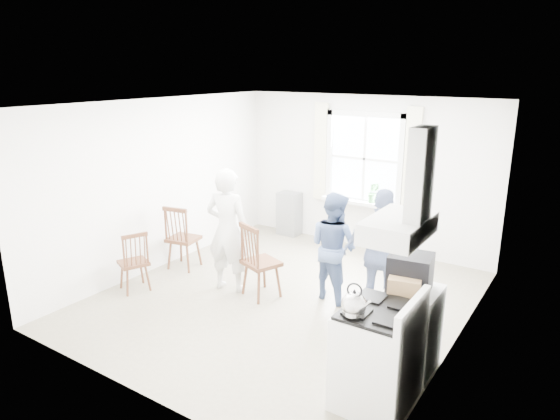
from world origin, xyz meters
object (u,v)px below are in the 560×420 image
at_px(windsor_chair_a, 179,231).
at_px(person_right, 383,254).
at_px(gas_stove, 378,356).
at_px(low_cabinet, 411,329).
at_px(stereo_stack, 410,272).
at_px(person_left, 228,230).
at_px(windsor_chair_c, 135,256).
at_px(person_mid, 334,246).
at_px(windsor_chair_b, 254,253).

xyz_separation_m(windsor_chair_a, person_right, (3.15, 0.32, 0.20)).
bearing_deg(person_right, gas_stove, 96.17).
relative_size(low_cabinet, person_right, 0.55).
bearing_deg(stereo_stack, person_left, 169.50).
xyz_separation_m(windsor_chair_c, person_mid, (2.35, 1.36, 0.20)).
height_order(gas_stove, low_cabinet, gas_stove).
relative_size(windsor_chair_a, person_right, 0.63).
bearing_deg(person_left, person_mid, -168.72).
height_order(stereo_stack, person_mid, person_mid).
distance_m(windsor_chair_a, windsor_chair_c, 0.93).
distance_m(gas_stove, windsor_chair_a, 4.01).
xyz_separation_m(windsor_chair_c, person_left, (1.01, 0.79, 0.33)).
distance_m(stereo_stack, windsor_chair_c, 3.80).
bearing_deg(windsor_chair_a, person_right, 5.74).
bearing_deg(person_left, stereo_stack, 157.89).
bearing_deg(person_mid, person_right, -174.47).
bearing_deg(person_right, windsor_chair_a, -9.65).
relative_size(gas_stove, windsor_chair_b, 1.06).
distance_m(gas_stove, stereo_stack, 0.90).
xyz_separation_m(gas_stove, person_mid, (-1.38, 1.74, 0.25)).
bearing_deg(windsor_chair_b, person_mid, 34.35).
relative_size(low_cabinet, windsor_chair_b, 0.85).
bearing_deg(person_left, person_right, -179.55).
bearing_deg(windsor_chair_a, windsor_chair_b, -5.85).
bearing_deg(gas_stove, windsor_chair_b, 153.04).
height_order(low_cabinet, person_right, person_right).
relative_size(low_cabinet, person_mid, 0.61).
height_order(gas_stove, windsor_chair_b, gas_stove).
xyz_separation_m(gas_stove, windsor_chair_b, (-2.25, 1.14, 0.16)).
xyz_separation_m(person_left, person_mid, (1.34, 0.57, -0.13)).
height_order(windsor_chair_b, person_left, person_left).
distance_m(low_cabinet, stereo_stack, 0.63).
distance_m(person_left, person_mid, 1.46).
relative_size(windsor_chair_b, person_left, 0.61).
xyz_separation_m(gas_stove, low_cabinet, (0.07, 0.70, -0.03)).
height_order(windsor_chair_a, person_left, person_left).
xyz_separation_m(person_left, person_right, (2.08, 0.44, -0.05)).
height_order(gas_stove, windsor_chair_c, gas_stove).
bearing_deg(person_right, windsor_chair_c, 6.48).
distance_m(gas_stove, windsor_chair_b, 2.53).
relative_size(windsor_chair_a, person_mid, 0.70).
relative_size(windsor_chair_c, person_left, 0.51).
bearing_deg(gas_stove, person_mid, 128.30).
bearing_deg(low_cabinet, stereo_stack, -144.03).
relative_size(low_cabinet, person_left, 0.52).
xyz_separation_m(low_cabinet, windsor_chair_c, (-3.79, -0.32, 0.09)).
distance_m(gas_stove, person_mid, 2.23).
distance_m(windsor_chair_b, windsor_chair_c, 1.66).
bearing_deg(person_mid, stereo_stack, 157.51).
bearing_deg(low_cabinet, windsor_chair_c, -175.21).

